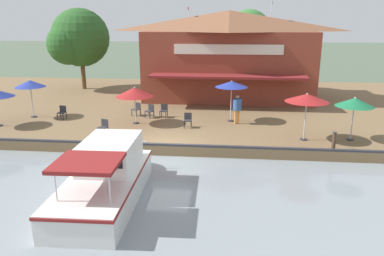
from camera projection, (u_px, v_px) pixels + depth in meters
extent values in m
plane|color=#4C5B47|center=(165.00, 157.00, 18.90)|extent=(220.00, 220.00, 0.00)
cube|color=brown|center=(189.00, 105.00, 29.33)|extent=(22.00, 56.00, 0.60)
cube|color=#2D2D33|center=(165.00, 145.00, 18.81)|extent=(0.20, 50.40, 0.10)
cube|color=brown|center=(228.00, 64.00, 30.44)|extent=(7.20, 12.93, 5.29)
pyramid|color=brown|center=(229.00, 21.00, 29.49)|extent=(7.56, 13.58, 1.58)
cube|color=maroon|center=(227.00, 76.00, 26.22)|extent=(1.80, 10.99, 0.16)
cube|color=silver|center=(228.00, 49.00, 26.55)|extent=(0.08, 7.76, 0.70)
cylinder|color=silver|center=(271.00, 16.00, 29.08)|extent=(0.06, 0.06, 2.26)
cube|color=#4C4C56|center=(272.00, 3.00, 28.64)|extent=(0.36, 0.03, 0.24)
cylinder|color=silver|center=(189.00, 19.00, 29.77)|extent=(0.06, 0.06, 1.84)
cube|color=#B23338|center=(188.00, 9.00, 29.39)|extent=(0.36, 0.03, 0.24)
cylinder|color=#B7B7B7|center=(352.00, 121.00, 19.41)|extent=(0.06, 0.06, 2.11)
cylinder|color=#2D2D33|center=(350.00, 139.00, 19.69)|extent=(0.36, 0.36, 0.06)
cone|color=#19663D|center=(355.00, 102.00, 19.14)|extent=(1.95, 1.95, 0.44)
cone|color=silver|center=(355.00, 102.00, 19.13)|extent=(1.21, 1.21, 0.36)
sphere|color=silver|center=(355.00, 98.00, 19.08)|extent=(0.08, 0.08, 0.08)
cylinder|color=#B7B7B7|center=(231.00, 102.00, 23.09)|extent=(0.06, 0.06, 2.39)
cylinder|color=#2D2D33|center=(230.00, 121.00, 23.41)|extent=(0.36, 0.36, 0.06)
cone|color=navy|center=(232.00, 84.00, 22.77)|extent=(1.99, 1.99, 0.36)
cone|color=white|center=(232.00, 84.00, 22.77)|extent=(1.24, 1.24, 0.29)
sphere|color=white|center=(232.00, 81.00, 22.72)|extent=(0.08, 0.08, 0.08)
cylinder|color=#B7B7B7|center=(305.00, 119.00, 19.40)|extent=(0.06, 0.06, 2.32)
cylinder|color=#2D2D33|center=(303.00, 139.00, 19.72)|extent=(0.36, 0.36, 0.06)
cone|color=maroon|center=(307.00, 98.00, 19.10)|extent=(2.23, 2.23, 0.41)
cone|color=white|center=(307.00, 97.00, 19.10)|extent=(1.38, 1.38, 0.33)
sphere|color=white|center=(307.00, 94.00, 19.05)|extent=(0.08, 0.08, 0.08)
cylinder|color=#B7B7B7|center=(135.00, 107.00, 22.62)|extent=(0.06, 0.06, 2.04)
cylinder|color=#2D2D33|center=(136.00, 123.00, 22.89)|extent=(0.36, 0.36, 0.06)
cone|color=maroon|center=(135.00, 92.00, 22.36)|extent=(2.28, 2.28, 0.55)
cone|color=white|center=(135.00, 92.00, 22.35)|extent=(1.42, 1.42, 0.44)
sphere|color=white|center=(135.00, 87.00, 22.28)|extent=(0.08, 0.08, 0.08)
cylinder|color=#B7B7B7|center=(32.00, 100.00, 24.13)|extent=(0.06, 0.06, 2.26)
cylinder|color=#2D2D33|center=(34.00, 117.00, 24.43)|extent=(0.36, 0.36, 0.06)
cone|color=navy|center=(30.00, 84.00, 23.83)|extent=(1.93, 1.93, 0.44)
cone|color=white|center=(30.00, 83.00, 23.83)|extent=(1.19, 1.19, 0.35)
sphere|color=white|center=(30.00, 80.00, 23.77)|extent=(0.08, 0.08, 0.08)
cylinder|color=#2D2D33|center=(0.00, 125.00, 22.36)|extent=(0.36, 0.36, 0.06)
cube|color=#2D2D33|center=(136.00, 113.00, 24.47)|extent=(0.05, 0.05, 0.42)
cube|color=#2D2D33|center=(132.00, 113.00, 24.68)|extent=(0.05, 0.05, 0.42)
cube|color=#2D2D33|center=(140.00, 112.00, 24.80)|extent=(0.05, 0.05, 0.42)
cube|color=#2D2D33|center=(136.00, 112.00, 25.01)|extent=(0.05, 0.05, 0.42)
cube|color=#2D2D33|center=(136.00, 109.00, 24.68)|extent=(0.59, 0.59, 0.05)
cube|color=#2D2D33|center=(138.00, 105.00, 24.78)|extent=(0.24, 0.41, 0.40)
cube|color=#2D2D33|center=(63.00, 117.00, 23.60)|extent=(0.04, 0.04, 0.42)
cube|color=#2D2D33|center=(57.00, 117.00, 23.67)|extent=(0.04, 0.04, 0.42)
cube|color=#2D2D33|center=(66.00, 115.00, 23.98)|extent=(0.04, 0.04, 0.42)
cube|color=#2D2D33|center=(61.00, 115.00, 24.05)|extent=(0.04, 0.04, 0.42)
cube|color=#2D2D33|center=(62.00, 113.00, 23.77)|extent=(0.48, 0.48, 0.05)
cube|color=#2D2D33|center=(63.00, 109.00, 23.90)|extent=(0.08, 0.44, 0.40)
cube|color=#2D2D33|center=(104.00, 133.00, 20.29)|extent=(0.05, 0.05, 0.42)
cube|color=#2D2D33|center=(98.00, 132.00, 20.45)|extent=(0.05, 0.05, 0.42)
cube|color=#2D2D33|center=(108.00, 131.00, 20.64)|extent=(0.05, 0.05, 0.42)
cube|color=#2D2D33|center=(102.00, 130.00, 20.80)|extent=(0.05, 0.05, 0.42)
cube|color=#2D2D33|center=(103.00, 127.00, 20.49)|extent=(0.56, 0.56, 0.05)
cube|color=#2D2D33|center=(105.00, 123.00, 20.60)|extent=(0.18, 0.43, 0.40)
cube|color=#2D2D33|center=(166.00, 115.00, 24.06)|extent=(0.04, 0.04, 0.42)
cube|color=#2D2D33|center=(160.00, 115.00, 24.14)|extent=(0.04, 0.04, 0.42)
cube|color=#2D2D33|center=(167.00, 114.00, 24.44)|extent=(0.04, 0.04, 0.42)
cube|color=#2D2D33|center=(162.00, 113.00, 24.52)|extent=(0.04, 0.04, 0.42)
cube|color=#2D2D33|center=(164.00, 111.00, 24.23)|extent=(0.48, 0.48, 0.05)
cube|color=#2D2D33|center=(164.00, 107.00, 24.36)|extent=(0.08, 0.44, 0.40)
cube|color=#2D2D33|center=(150.00, 115.00, 23.97)|extent=(0.05, 0.05, 0.42)
cube|color=#2D2D33|center=(145.00, 115.00, 24.18)|extent=(0.05, 0.05, 0.42)
cube|color=#2D2D33|center=(154.00, 114.00, 24.30)|extent=(0.05, 0.05, 0.42)
cube|color=#2D2D33|center=(149.00, 113.00, 24.50)|extent=(0.05, 0.05, 0.42)
cube|color=#2D2D33|center=(149.00, 111.00, 24.18)|extent=(0.59, 0.59, 0.05)
cube|color=#2D2D33|center=(151.00, 107.00, 24.28)|extent=(0.23, 0.41, 0.40)
cube|color=#2D2D33|center=(191.00, 125.00, 21.77)|extent=(0.04, 0.04, 0.42)
cube|color=#2D2D33|center=(184.00, 125.00, 21.79)|extent=(0.04, 0.04, 0.42)
cube|color=#2D2D33|center=(191.00, 123.00, 22.15)|extent=(0.04, 0.04, 0.42)
cube|color=#2D2D33|center=(185.00, 123.00, 22.17)|extent=(0.04, 0.04, 0.42)
cube|color=#2D2D33|center=(188.00, 120.00, 21.91)|extent=(0.46, 0.46, 0.05)
cube|color=#2D2D33|center=(188.00, 116.00, 22.04)|extent=(0.06, 0.44, 0.40)
cylinder|color=orange|center=(238.00, 117.00, 22.71)|extent=(0.13, 0.13, 0.87)
cylinder|color=orange|center=(235.00, 117.00, 22.70)|extent=(0.13, 0.13, 0.87)
cylinder|color=#2D5193|center=(237.00, 104.00, 22.49)|extent=(0.51, 0.51, 0.69)
sphere|color=#9E7051|center=(238.00, 97.00, 22.36)|extent=(0.24, 0.24, 0.24)
cube|color=white|center=(104.00, 189.00, 13.98)|extent=(6.18, 2.66, 1.01)
ellipsoid|color=white|center=(124.00, 160.00, 16.91)|extent=(2.22, 2.43, 1.01)
cube|color=maroon|center=(103.00, 179.00, 13.86)|extent=(6.26, 2.70, 0.10)
cube|color=white|center=(110.00, 153.00, 14.72)|extent=(2.97, 2.07, 1.10)
cube|color=black|center=(99.00, 163.00, 13.30)|extent=(0.11, 1.74, 0.38)
cube|color=maroon|center=(87.00, 163.00, 12.15)|extent=(2.02, 2.17, 0.13)
cylinder|color=silver|center=(110.00, 187.00, 11.68)|extent=(0.05, 0.05, 1.11)
cylinder|color=silver|center=(55.00, 185.00, 11.80)|extent=(0.05, 0.05, 1.11)
cylinder|color=silver|center=(125.00, 141.00, 16.93)|extent=(0.10, 1.99, 0.04)
cylinder|color=#473323|center=(334.00, 141.00, 18.14)|extent=(0.18, 0.18, 0.84)
cylinder|color=#2D2D33|center=(335.00, 133.00, 18.02)|extent=(0.22, 0.22, 0.04)
cylinder|color=brown|center=(83.00, 74.00, 34.38)|extent=(0.39, 0.39, 2.68)
sphere|color=#285623|center=(80.00, 38.00, 33.48)|extent=(5.15, 5.15, 5.15)
sphere|color=#285623|center=(68.00, 44.00, 32.72)|extent=(3.60, 3.60, 3.60)
cylinder|color=brown|center=(247.00, 70.00, 33.23)|extent=(0.38, 0.38, 3.69)
sphere|color=#387033|center=(249.00, 32.00, 32.33)|extent=(3.84, 3.84, 3.84)
sphere|color=#387033|center=(242.00, 37.00, 31.76)|extent=(2.69, 2.69, 2.69)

